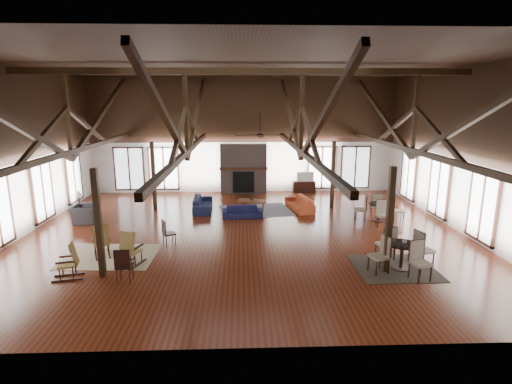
{
  "coord_description": "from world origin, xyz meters",
  "views": [
    {
      "loc": [
        -0.11,
        -14.01,
        4.78
      ],
      "look_at": [
        0.45,
        1.0,
        1.34
      ],
      "focal_mm": 28.0,
      "sensor_mm": 36.0,
      "label": 1
    }
  ],
  "objects_px": {
    "sofa_orange": "(300,203)",
    "armchair": "(85,214)",
    "tv_console": "(304,187)",
    "cafe_table_near": "(402,251)",
    "cafe_table_far": "(379,209)",
    "sofa_navy_left": "(203,204)",
    "coffee_table": "(251,202)",
    "sofa_navy_front": "(242,212)"
  },
  "relations": [
    {
      "from": "sofa_orange",
      "to": "armchair",
      "type": "height_order",
      "value": "armchair"
    },
    {
      "from": "tv_console",
      "to": "armchair",
      "type": "bearing_deg",
      "value": -152.4
    },
    {
      "from": "cafe_table_near",
      "to": "cafe_table_far",
      "type": "relative_size",
      "value": 1.05
    },
    {
      "from": "sofa_navy_left",
      "to": "coffee_table",
      "type": "bearing_deg",
      "value": -95.21
    },
    {
      "from": "armchair",
      "to": "tv_console",
      "type": "height_order",
      "value": "armchair"
    },
    {
      "from": "sofa_navy_left",
      "to": "coffee_table",
      "type": "relative_size",
      "value": 1.52
    },
    {
      "from": "cafe_table_near",
      "to": "coffee_table",
      "type": "bearing_deg",
      "value": 122.8
    },
    {
      "from": "sofa_navy_front",
      "to": "sofa_navy_left",
      "type": "bearing_deg",
      "value": 142.86
    },
    {
      "from": "coffee_table",
      "to": "cafe_table_far",
      "type": "distance_m",
      "value": 5.44
    },
    {
      "from": "sofa_navy_front",
      "to": "coffee_table",
      "type": "distance_m",
      "value": 1.16
    },
    {
      "from": "sofa_navy_front",
      "to": "tv_console",
      "type": "distance_m",
      "value": 5.72
    },
    {
      "from": "sofa_orange",
      "to": "cafe_table_near",
      "type": "bearing_deg",
      "value": 4.61
    },
    {
      "from": "sofa_navy_front",
      "to": "cafe_table_near",
      "type": "bearing_deg",
      "value": -52.54
    },
    {
      "from": "coffee_table",
      "to": "cafe_table_near",
      "type": "relative_size",
      "value": 0.63
    },
    {
      "from": "armchair",
      "to": "cafe_table_near",
      "type": "distance_m",
      "value": 12.05
    },
    {
      "from": "sofa_orange",
      "to": "cafe_table_far",
      "type": "distance_m",
      "value": 3.51
    },
    {
      "from": "sofa_navy_front",
      "to": "sofa_navy_left",
      "type": "relative_size",
      "value": 0.82
    },
    {
      "from": "cafe_table_far",
      "to": "cafe_table_near",
      "type": "bearing_deg",
      "value": -101.3
    },
    {
      "from": "sofa_navy_left",
      "to": "cafe_table_near",
      "type": "height_order",
      "value": "cafe_table_near"
    },
    {
      "from": "armchair",
      "to": "cafe_table_far",
      "type": "relative_size",
      "value": 0.53
    },
    {
      "from": "armchair",
      "to": "tv_console",
      "type": "relative_size",
      "value": 0.9
    },
    {
      "from": "cafe_table_far",
      "to": "tv_console",
      "type": "height_order",
      "value": "cafe_table_far"
    },
    {
      "from": "coffee_table",
      "to": "cafe_table_near",
      "type": "bearing_deg",
      "value": -42.97
    },
    {
      "from": "sofa_navy_front",
      "to": "coffee_table",
      "type": "bearing_deg",
      "value": 66.32
    },
    {
      "from": "cafe_table_near",
      "to": "sofa_navy_front",
      "type": "bearing_deg",
      "value": 130.3
    },
    {
      "from": "cafe_table_near",
      "to": "tv_console",
      "type": "xyz_separation_m",
      "value": [
        -1.28,
        10.08,
        -0.24
      ]
    },
    {
      "from": "cafe_table_near",
      "to": "cafe_table_far",
      "type": "distance_m",
      "value": 4.79
    },
    {
      "from": "armchair",
      "to": "cafe_table_near",
      "type": "relative_size",
      "value": 0.51
    },
    {
      "from": "cafe_table_near",
      "to": "cafe_table_far",
      "type": "bearing_deg",
      "value": 78.7
    },
    {
      "from": "cafe_table_far",
      "to": "tv_console",
      "type": "relative_size",
      "value": 1.69
    },
    {
      "from": "sofa_navy_front",
      "to": "cafe_table_near",
      "type": "height_order",
      "value": "cafe_table_near"
    },
    {
      "from": "tv_console",
      "to": "cafe_table_far",
      "type": "bearing_deg",
      "value": -67.59
    },
    {
      "from": "sofa_navy_left",
      "to": "armchair",
      "type": "bearing_deg",
      "value": 107.15
    },
    {
      "from": "cafe_table_far",
      "to": "sofa_orange",
      "type": "bearing_deg",
      "value": 147.57
    },
    {
      "from": "sofa_navy_left",
      "to": "cafe_table_near",
      "type": "bearing_deg",
      "value": -138.16
    },
    {
      "from": "sofa_navy_left",
      "to": "sofa_orange",
      "type": "xyz_separation_m",
      "value": [
        4.34,
        -0.05,
        -0.01
      ]
    },
    {
      "from": "cafe_table_near",
      "to": "cafe_table_far",
      "type": "height_order",
      "value": "cafe_table_near"
    },
    {
      "from": "sofa_navy_front",
      "to": "armchair",
      "type": "bearing_deg",
      "value": -179.26
    },
    {
      "from": "sofa_orange",
      "to": "coffee_table",
      "type": "xyz_separation_m",
      "value": [
        -2.17,
        -0.08,
        0.13
      ]
    },
    {
      "from": "sofa_orange",
      "to": "coffee_table",
      "type": "bearing_deg",
      "value": -100.4
    },
    {
      "from": "sofa_navy_left",
      "to": "sofa_orange",
      "type": "bearing_deg",
      "value": -92.58
    },
    {
      "from": "armchair",
      "to": "cafe_table_near",
      "type": "bearing_deg",
      "value": -116.64
    }
  ]
}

